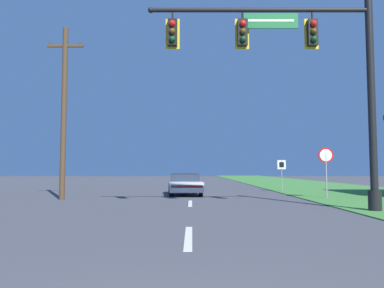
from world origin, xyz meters
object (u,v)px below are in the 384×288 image
(utility_pole_near, at_px, (65,110))
(stop_sign, at_px, (327,161))
(route_sign_post, at_px, (283,168))
(signal_mast, at_px, (312,70))
(car_ahead, at_px, (186,184))

(utility_pole_near, bearing_deg, stop_sign, 1.98)
(stop_sign, distance_m, route_sign_post, 6.20)
(signal_mast, relative_size, route_sign_post, 4.00)
(stop_sign, bearing_deg, car_ahead, 155.38)
(route_sign_post, xyz_separation_m, utility_pole_near, (-12.21, -6.59, 2.86))
(signal_mast, bearing_deg, car_ahead, 117.74)
(car_ahead, relative_size, utility_pole_near, 0.52)
(stop_sign, bearing_deg, utility_pole_near, -178.02)
(stop_sign, xyz_separation_m, utility_pole_near, (-12.94, -0.45, 2.52))
(car_ahead, bearing_deg, utility_pole_near, -147.74)
(signal_mast, distance_m, route_sign_post, 12.34)
(car_ahead, xyz_separation_m, stop_sign, (7.09, -3.25, 1.26))
(signal_mast, height_order, stop_sign, signal_mast)
(car_ahead, xyz_separation_m, route_sign_post, (6.35, 2.90, 0.92))
(route_sign_post, distance_m, utility_pole_near, 14.16)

